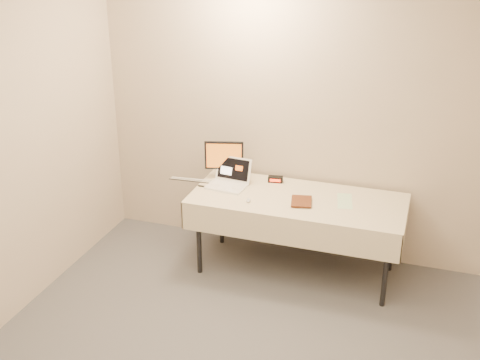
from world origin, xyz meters
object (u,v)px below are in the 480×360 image
(monitor, at_px, (224,157))
(book, at_px, (292,190))
(table, at_px, (298,204))
(laptop, at_px, (229,179))

(monitor, relative_size, book, 1.59)
(table, xyz_separation_m, laptop, (-0.66, 0.08, 0.12))
(laptop, bearing_deg, book, -10.35)
(monitor, distance_m, book, 0.79)
(table, xyz_separation_m, monitor, (-0.75, 0.19, 0.28))
(laptop, height_order, book, laptop)
(table, height_order, laptop, laptop)
(table, distance_m, laptop, 0.67)
(laptop, distance_m, book, 0.65)
(table, bearing_deg, laptop, 173.34)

